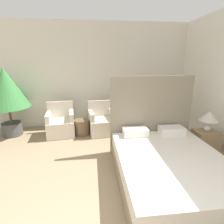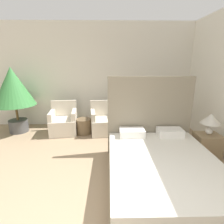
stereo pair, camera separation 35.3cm
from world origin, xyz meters
name	(u,v)px [view 1 (the left image)]	position (x,y,z in m)	size (l,w,h in m)	color
wall_back	(92,76)	(0.00, 4.07, 1.45)	(10.00, 0.06, 2.90)	silver
bed	(168,162)	(1.17, 1.32, 0.29)	(1.66, 2.10, 1.58)	#8C7A5B
armchair_near_window_left	(61,125)	(-0.84, 3.34, 0.27)	(0.75, 0.74, 0.83)	beige
armchair_near_window_right	(102,123)	(0.23, 3.34, 0.27)	(0.75, 0.74, 0.83)	beige
potted_palm	(6,91)	(-2.09, 3.45, 1.16)	(1.04, 1.04, 1.72)	#4C4C4C
nightstand	(205,142)	(2.30, 2.04, 0.24)	(0.45, 0.38, 0.48)	#937A56
table_lamp	(209,117)	(2.30, 2.05, 0.77)	(0.36, 0.36, 0.41)	white
side_table	(82,127)	(-0.30, 3.28, 0.20)	(0.39, 0.39, 0.40)	brown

